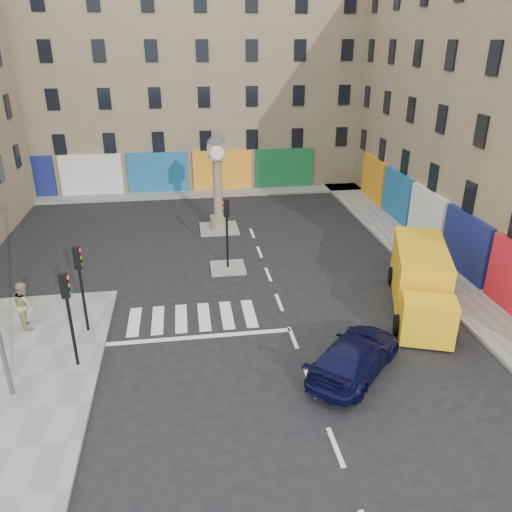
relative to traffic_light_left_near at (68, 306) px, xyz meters
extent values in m
plane|color=black|center=(8.30, -0.20, -2.62)|extent=(120.00, 120.00, 0.00)
cube|color=gray|center=(17.00, 9.80, -2.55)|extent=(2.60, 30.00, 0.15)
cube|color=gray|center=(4.30, 22.00, -2.55)|extent=(32.00, 2.40, 0.15)
cube|color=gray|center=(6.30, 7.80, -2.56)|extent=(1.80, 1.80, 0.12)
cube|color=gray|center=(6.30, 13.80, -2.56)|extent=(2.40, 2.40, 0.12)
cube|color=#807455|center=(4.30, 27.80, 5.88)|extent=(32.00, 10.00, 17.00)
cylinder|color=black|center=(0.00, 0.00, -1.07)|extent=(0.12, 0.12, 2.80)
cube|color=black|center=(0.00, 0.00, 0.78)|extent=(0.28, 0.22, 0.90)
cylinder|color=black|center=(0.00, 2.40, -1.07)|extent=(0.12, 0.12, 2.80)
cube|color=black|center=(0.00, 2.40, 0.78)|extent=(0.28, 0.22, 0.90)
cylinder|color=black|center=(6.30, 7.80, -1.10)|extent=(0.12, 0.12, 2.80)
cube|color=black|center=(6.30, 7.80, 0.75)|extent=(0.28, 0.22, 0.90)
cylinder|color=#8D7C5C|center=(6.30, 13.80, -2.10)|extent=(1.10, 1.10, 0.80)
cylinder|color=#8D7C5C|center=(6.30, 13.80, 0.10)|extent=(0.56, 0.56, 3.60)
cube|color=#8D7C5C|center=(6.30, 13.80, 2.40)|extent=(1.00, 1.00, 1.00)
cylinder|color=white|center=(6.30, 13.28, 2.40)|extent=(0.80, 0.06, 0.80)
cone|color=#333338|center=(6.30, 13.80, 3.25)|extent=(1.20, 1.20, 0.70)
imported|color=black|center=(10.00, -1.73, -1.91)|extent=(4.79, 4.92, 1.42)
cube|color=yellow|center=(14.76, 3.35, -1.28)|extent=(3.77, 5.59, 2.47)
cube|color=yellow|center=(13.45, -0.30, -1.60)|extent=(2.36, 1.91, 1.83)
cube|color=black|center=(13.43, -0.35, -1.17)|extent=(2.05, 1.53, 0.75)
cylinder|color=black|center=(12.58, 0.47, -2.19)|extent=(0.54, 0.90, 0.86)
cylinder|color=black|center=(14.60, -0.26, -2.19)|extent=(0.54, 0.90, 0.86)
cylinder|color=black|center=(14.18, 4.92, -2.19)|extent=(0.54, 0.90, 0.86)
cylinder|color=black|center=(16.21, 4.20, -2.19)|extent=(0.54, 0.90, 0.86)
imported|color=#978A5D|center=(-2.51, 3.09, -1.46)|extent=(1.11, 1.21, 2.02)
camera|label=1|loc=(4.29, -16.08, 8.58)|focal=35.00mm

